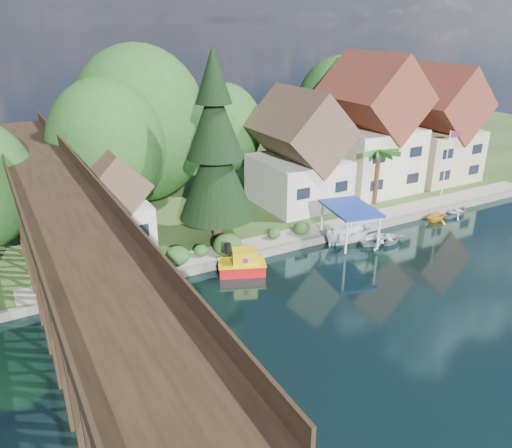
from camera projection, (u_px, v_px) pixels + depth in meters
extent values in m
plane|color=black|center=(342.00, 299.00, 33.06)|extent=(140.00, 140.00, 0.00)
cube|color=#29461C|center=(167.00, 170.00, 60.48)|extent=(140.00, 52.00, 0.50)
cube|color=slate|center=(320.00, 239.00, 41.21)|extent=(60.00, 0.40, 0.62)
cube|color=gray|center=(330.00, 227.00, 43.08)|extent=(50.00, 2.60, 0.06)
cube|color=black|center=(147.00, 445.00, 16.60)|extent=(4.00, 0.36, 8.00)
cube|color=black|center=(121.00, 388.00, 19.19)|extent=(4.00, 0.36, 8.00)
cube|color=black|center=(102.00, 344.00, 21.78)|extent=(4.00, 0.36, 8.00)
cube|color=black|center=(86.00, 310.00, 24.37)|extent=(4.00, 0.36, 8.00)
cube|color=black|center=(74.00, 282.00, 26.96)|extent=(4.00, 0.36, 8.00)
cube|color=black|center=(64.00, 259.00, 29.55)|extent=(4.00, 0.36, 8.00)
cube|color=black|center=(55.00, 240.00, 32.14)|extent=(4.00, 0.36, 8.00)
cube|color=black|center=(48.00, 223.00, 34.73)|extent=(4.00, 0.36, 8.00)
cube|color=black|center=(42.00, 209.00, 37.32)|extent=(4.00, 0.36, 8.00)
cube|color=black|center=(36.00, 197.00, 39.91)|extent=(4.00, 0.36, 8.00)
cube|color=black|center=(32.00, 186.00, 42.50)|extent=(4.00, 0.36, 8.00)
cube|color=black|center=(27.00, 177.00, 45.09)|extent=(4.00, 0.36, 8.00)
cube|color=black|center=(20.00, 201.00, 26.90)|extent=(0.35, 44.00, 0.35)
cube|color=black|center=(87.00, 191.00, 28.47)|extent=(0.35, 44.00, 0.35)
cube|color=black|center=(54.00, 191.00, 27.57)|extent=(4.00, 44.00, 0.30)
cube|color=black|center=(12.00, 187.00, 26.47)|extent=(0.12, 44.00, 0.80)
cube|color=black|center=(89.00, 176.00, 28.26)|extent=(0.12, 44.00, 0.80)
cube|color=beige|center=(298.00, 181.00, 48.11)|extent=(7.50, 8.00, 4.50)
cube|color=#493527|center=(300.00, 130.00, 46.23)|extent=(7.64, 8.64, 7.64)
cube|color=black|center=(303.00, 194.00, 43.81)|extent=(1.35, 0.08, 1.00)
cube|color=black|center=(342.00, 187.00, 45.70)|extent=(1.35, 0.08, 1.00)
cube|color=beige|center=(367.00, 158.00, 52.17)|extent=(8.50, 8.50, 6.50)
cube|color=#5B281B|center=(373.00, 96.00, 49.78)|extent=(8.65, 9.18, 8.65)
cube|color=black|center=(378.00, 168.00, 47.51)|extent=(1.53, 0.08, 1.00)
cube|color=black|center=(415.00, 161.00, 49.65)|extent=(1.53, 0.08, 1.00)
cube|color=tan|center=(432.00, 153.00, 56.00)|extent=(8.00, 8.00, 5.50)
cube|color=#5B281B|center=(439.00, 102.00, 53.86)|extent=(8.15, 8.64, 8.15)
cube|color=black|center=(447.00, 162.00, 51.62)|extent=(1.44, 0.08, 1.00)
cube|color=black|center=(476.00, 156.00, 53.63)|extent=(1.44, 0.08, 1.00)
cube|color=beige|center=(116.00, 225.00, 39.01)|extent=(5.00, 5.00, 3.50)
cube|color=#493527|center=(111.00, 182.00, 37.66)|extent=(5.09, 5.40, 5.09)
cube|color=black|center=(106.00, 238.00, 36.26)|extent=(0.90, 0.08, 1.00)
cube|color=black|center=(143.00, 231.00, 37.51)|extent=(0.90, 0.08, 1.00)
cylinder|color=#382314|center=(114.00, 200.00, 42.91)|extent=(0.50, 0.50, 4.50)
ellipsoid|color=#224B1A|center=(107.00, 146.00, 41.11)|extent=(4.40, 4.40, 5.06)
cylinder|color=#382314|center=(145.00, 179.00, 47.86)|extent=(0.50, 0.50, 4.95)
ellipsoid|color=#224B1A|center=(140.00, 125.00, 45.88)|extent=(5.00, 5.00, 5.75)
cylinder|color=#382314|center=(225.00, 169.00, 52.87)|extent=(0.50, 0.50, 4.05)
ellipsoid|color=#224B1A|center=(224.00, 128.00, 51.25)|extent=(4.00, 4.00, 4.60)
cylinder|color=#382314|center=(338.00, 150.00, 59.52)|extent=(0.50, 0.50, 4.50)
ellipsoid|color=#224B1A|center=(340.00, 110.00, 57.72)|extent=(4.60, 4.60, 5.29)
cylinder|color=#382314|center=(411.00, 153.00, 60.04)|extent=(0.50, 0.50, 3.60)
ellipsoid|color=#224B1A|center=(415.00, 121.00, 58.60)|extent=(3.80, 3.80, 4.37)
ellipsoid|color=#1B4318|center=(177.00, 254.00, 36.44)|extent=(1.98, 1.98, 1.53)
ellipsoid|color=#1B4318|center=(201.00, 249.00, 37.64)|extent=(1.54, 1.54, 1.19)
ellipsoid|color=#1B4318|center=(228.00, 243.00, 38.04)|extent=(2.20, 2.20, 1.70)
ellipsoid|color=#1B4318|center=(136.00, 263.00, 35.29)|extent=(1.76, 1.76, 1.36)
ellipsoid|color=#1B4318|center=(274.00, 232.00, 40.64)|extent=(1.54, 1.54, 1.19)
ellipsoid|color=#1B4318|center=(302.00, 227.00, 41.49)|extent=(1.76, 1.76, 1.36)
cylinder|color=#382314|center=(218.00, 221.00, 40.76)|extent=(0.83, 0.83, 2.77)
cone|color=black|center=(216.00, 172.00, 39.18)|extent=(6.10, 6.10, 7.39)
cone|color=black|center=(214.00, 119.00, 37.61)|extent=(4.44, 4.44, 6.01)
cone|color=black|center=(213.00, 74.00, 36.38)|extent=(2.77, 2.77, 4.16)
cylinder|color=#382314|center=(376.00, 179.00, 47.86)|extent=(0.49, 0.49, 4.90)
ellipsoid|color=#1F511B|center=(379.00, 152.00, 46.85)|extent=(4.99, 4.99, 1.11)
cylinder|color=white|center=(446.00, 164.00, 49.67)|extent=(0.10, 0.10, 6.72)
cube|color=red|center=(455.00, 134.00, 48.59)|extent=(0.90, 0.41, 0.58)
cube|color=red|center=(242.00, 268.00, 36.26)|extent=(3.71, 2.87, 0.88)
cube|color=#DBB80B|center=(242.00, 262.00, 36.08)|extent=(3.85, 3.01, 0.11)
cube|color=#DBB80B|center=(245.00, 257.00, 35.93)|extent=(2.12, 1.88, 1.10)
cylinder|color=black|center=(228.00, 248.00, 35.52)|extent=(0.48, 0.48, 0.77)
cylinder|color=#AD0D61|center=(246.00, 261.00, 35.30)|extent=(0.40, 0.23, 0.40)
cylinder|color=#AD0D61|center=(244.00, 253.00, 36.55)|extent=(0.40, 0.23, 0.40)
cylinder|color=#AD0D61|center=(257.00, 256.00, 36.02)|extent=(0.23, 0.40, 0.40)
imported|color=silver|center=(382.00, 238.00, 41.23)|extent=(4.63, 3.81, 0.83)
imported|color=white|center=(348.00, 235.00, 40.89)|extent=(4.26, 2.26, 1.56)
cube|color=#18349C|center=(351.00, 208.00, 40.00)|extent=(4.33, 5.57, 0.19)
cylinder|color=white|center=(379.00, 232.00, 39.01)|extent=(0.19, 0.19, 2.81)
cylinder|color=white|center=(352.00, 213.00, 42.86)|extent=(0.19, 0.19, 2.81)
cylinder|color=white|center=(346.00, 237.00, 38.20)|extent=(0.19, 0.19, 2.81)
cylinder|color=white|center=(322.00, 217.00, 42.06)|extent=(0.19, 0.19, 2.81)
imported|color=gold|center=(437.00, 215.00, 45.55)|extent=(2.46, 2.16, 1.24)
imported|color=silver|center=(454.00, 210.00, 47.33)|extent=(3.92, 3.03, 0.75)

